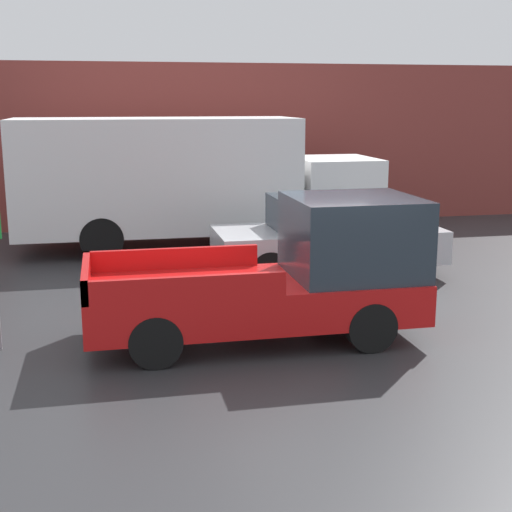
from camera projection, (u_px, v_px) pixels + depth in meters
ground_plane at (312, 334)px, 11.16m from camera, size 60.00×60.00×0.00m
building_wall at (212, 145)px, 20.45m from camera, size 28.00×0.15×4.61m
pickup_truck at (290, 275)px, 10.83m from camera, size 5.01×2.02×2.15m
car at (330, 235)px, 14.73m from camera, size 4.66×1.92×1.66m
delivery_truck at (185, 178)px, 17.36m from camera, size 8.84×2.45×3.16m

